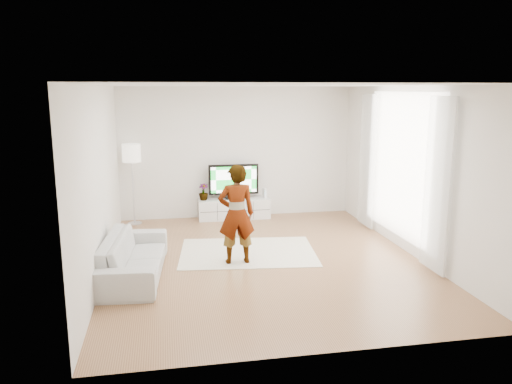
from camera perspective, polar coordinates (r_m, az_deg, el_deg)
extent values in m
plane|color=#A17349|center=(8.23, 0.95, -7.79)|extent=(6.00, 6.00, 0.00)
plane|color=white|center=(7.76, 1.02, 12.11)|extent=(6.00, 6.00, 0.00)
cube|color=silver|center=(7.78, -17.38, 1.21)|extent=(0.02, 6.00, 2.80)
cube|color=silver|center=(8.71, 17.33, 2.29)|extent=(0.02, 6.00, 2.80)
cube|color=silver|center=(10.80, -2.18, 4.52)|extent=(5.00, 0.02, 2.80)
cube|color=silver|center=(5.03, 7.76, -3.86)|extent=(5.00, 0.02, 2.80)
cube|color=white|center=(8.96, 16.35, 2.91)|extent=(0.01, 2.60, 2.50)
cube|color=white|center=(7.81, 20.03, 0.71)|extent=(0.04, 0.70, 2.60)
cube|color=white|center=(10.11, 12.63, 3.47)|extent=(0.04, 0.70, 2.60)
cube|color=white|center=(10.77, -2.52, -1.91)|extent=(1.53, 0.43, 0.43)
cube|color=black|center=(10.56, -2.36, -2.19)|extent=(1.49, 0.00, 0.01)
cube|color=black|center=(10.51, -4.43, -2.27)|extent=(0.01, 0.00, 0.38)
cube|color=black|center=(10.61, -0.31, -2.10)|extent=(0.01, 0.00, 0.38)
cube|color=black|center=(10.74, -2.56, -0.71)|extent=(0.38, 0.21, 0.02)
cube|color=black|center=(10.73, -2.56, -0.46)|extent=(0.08, 0.05, 0.08)
cube|color=black|center=(10.66, -2.58, 1.45)|extent=(1.07, 0.06, 0.65)
cube|color=green|center=(10.63, -2.55, 1.42)|extent=(0.97, 0.01, 0.55)
cube|color=white|center=(10.81, 0.99, -0.12)|extent=(0.07, 0.16, 0.21)
cube|color=#4CB2FF|center=(10.73, 1.07, -0.10)|extent=(0.01, 0.00, 0.11)
imported|color=#3F7238|center=(10.61, -6.03, 0.01)|extent=(0.21, 0.21, 0.35)
cube|color=white|center=(8.60, -0.95, -6.88)|extent=(2.44, 1.88, 0.01)
imported|color=#334772|center=(7.88, -2.25, -2.54)|extent=(0.59, 0.39, 1.59)
imported|color=beige|center=(7.69, -13.80, -7.13)|extent=(0.99, 2.16, 0.61)
cylinder|color=silver|center=(10.68, -13.67, -3.49)|extent=(0.29, 0.29, 0.02)
cylinder|color=silver|center=(10.53, -13.83, -0.07)|extent=(0.04, 0.04, 1.28)
cylinder|color=white|center=(10.40, -14.05, 4.34)|extent=(0.37, 0.37, 0.36)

